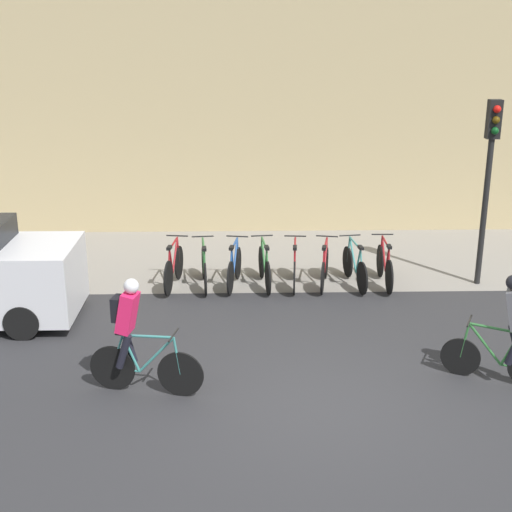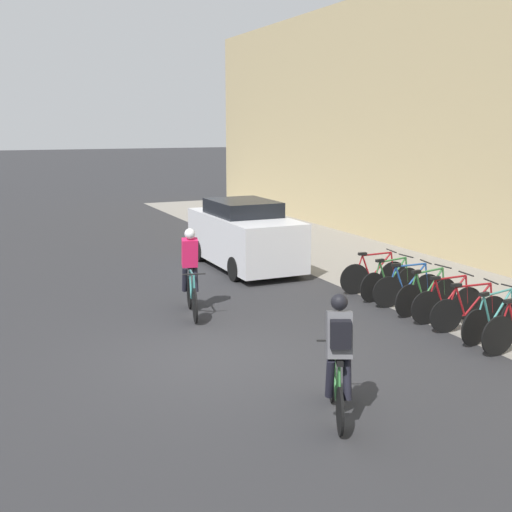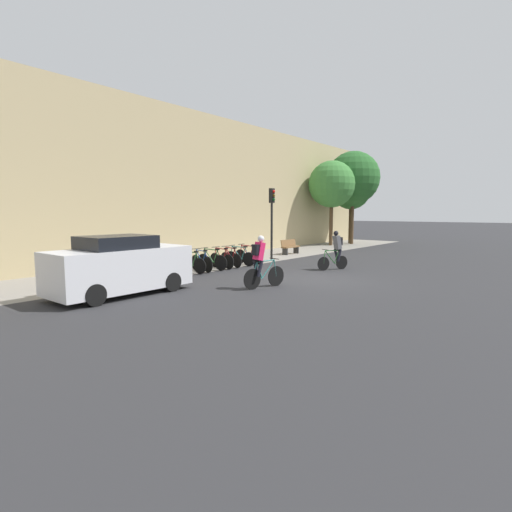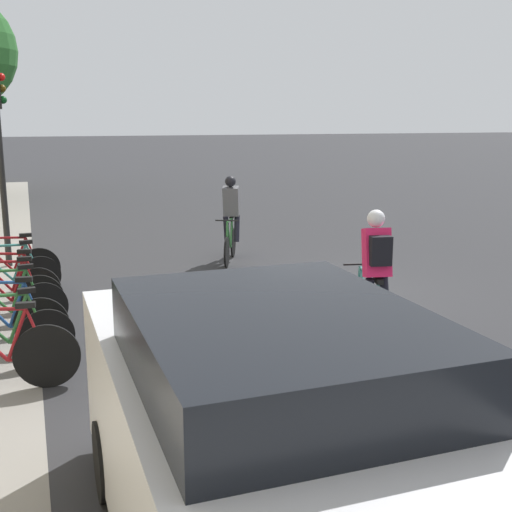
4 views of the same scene
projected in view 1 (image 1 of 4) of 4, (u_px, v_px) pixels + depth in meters
The scene contains 14 objects.
ground at pixel (319, 406), 10.24m from camera, with size 200.00×200.00×0.00m, color #2B2B2D.
kerb_strip at pixel (288, 258), 16.65m from camera, with size 44.00×4.50×0.01m, color gray.
building_facade at pixel (283, 72), 17.80m from camera, with size 44.00×0.60×8.13m, color tan.
cyclist_pink at pixel (133, 333), 10.36m from camera, with size 1.72×0.57×1.79m.
cyclist_grey at pixel (510, 326), 10.60m from camera, with size 1.48×0.75×1.75m.
parked_bike_0 at pixel (174, 268), 14.73m from camera, with size 0.46×1.71×0.99m.
parked_bike_1 at pixel (204, 268), 14.75m from camera, with size 0.46×1.69×0.97m.
parked_bike_2 at pixel (234, 268), 14.76m from camera, with size 0.46×1.63×0.98m.
parked_bike_3 at pixel (265, 267), 14.77m from camera, with size 0.46×1.70×0.98m.
parked_bike_4 at pixel (295, 267), 14.79m from camera, with size 0.46×1.64×0.97m.
parked_bike_5 at pixel (325, 267), 14.81m from camera, with size 0.48×1.61×0.96m.
parked_bike_6 at pixel (355, 267), 14.82m from camera, with size 0.46×1.71×0.97m.
parked_bike_7 at pixel (385, 266), 14.83m from camera, with size 0.46×1.74×0.99m.
traffic_light_pole at pixel (490, 160), 14.20m from camera, with size 0.26×0.30×3.81m.
Camera 1 is at (-1.12, -9.03, 5.26)m, focal length 50.00 mm.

